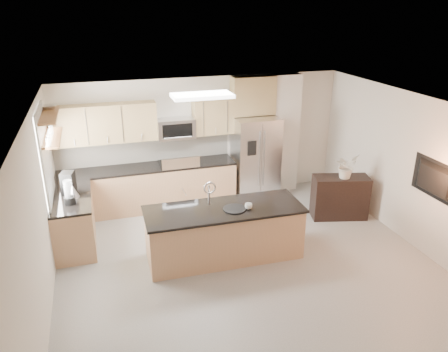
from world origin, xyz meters
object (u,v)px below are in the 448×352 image
object	(u,v)px
range	(179,184)
blender	(69,194)
bowl	(49,106)
platter	(234,209)
kettle	(73,191)
cup	(249,206)
television	(433,181)
flower_vase	(347,160)
island	(224,232)
refrigerator	(255,158)
microwave	(176,128)
credenza	(340,197)
coffee_maker	(68,183)

from	to	relation	value
range	blender	bearing A→B (deg)	-146.42
range	bowl	size ratio (longest dim) A/B	3.54
platter	kettle	xyz separation A→B (m)	(-2.48, 1.20, 0.13)
cup	television	bearing A→B (deg)	-15.17
cup	flower_vase	distance (m)	2.43
kettle	island	bearing A→B (deg)	-25.26
refrigerator	cup	distance (m)	2.51
refrigerator	flower_vase	distance (m)	1.99
blender	television	size ratio (longest dim) A/B	0.39
microwave	television	xyz separation A→B (m)	(3.51, -3.24, -0.28)
credenza	bowl	world-z (taller)	bowl
microwave	platter	size ratio (longest dim) A/B	2.02
blender	flower_vase	world-z (taller)	flower_vase
microwave	credenza	distance (m)	3.54
flower_vase	television	size ratio (longest dim) A/B	0.66
range	island	size ratio (longest dim) A/B	0.44
island	refrigerator	bearing A→B (deg)	59.24
island	credenza	world-z (taller)	island
platter	blender	world-z (taller)	blender
refrigerator	coffee_maker	bearing A→B (deg)	-166.88
flower_vase	television	xyz separation A→B (m)	(0.56, -1.60, 0.14)
cup	coffee_maker	distance (m)	3.13
refrigerator	flower_vase	bearing A→B (deg)	-48.79
microwave	credenza	size ratio (longest dim) A/B	0.71
microwave	island	world-z (taller)	microwave
refrigerator	kettle	xyz separation A→B (m)	(-3.68, -1.07, 0.14)
refrigerator	microwave	bearing A→B (deg)	174.14
refrigerator	flower_vase	world-z (taller)	refrigerator
range	microwave	world-z (taller)	microwave
refrigerator	credenza	xyz separation A→B (m)	(1.25, -1.44, -0.46)
island	credenza	size ratio (longest dim) A/B	2.44
blender	flower_vase	xyz separation A→B (m)	(5.03, -0.14, 0.11)
blender	cup	bearing A→B (deg)	-19.50
platter	flower_vase	distance (m)	2.63
microwave	kettle	distance (m)	2.45
microwave	island	xyz separation A→B (m)	(0.31, -2.34, -1.18)
kettle	range	bearing A→B (deg)	28.76
credenza	range	bearing A→B (deg)	167.34
range	coffee_maker	world-z (taller)	coffee_maker
kettle	bowl	world-z (taller)	bowl
platter	blender	size ratio (longest dim) A/B	0.91
blender	microwave	bearing A→B (deg)	35.89
credenza	kettle	size ratio (longest dim) A/B	4.27
credenza	cup	distance (m)	2.45
television	bowl	bearing A→B (deg)	66.15
flower_vase	platter	bearing A→B (deg)	-162.52
blender	refrigerator	bearing A→B (deg)	19.62
range	credenza	bearing A→B (deg)	-26.96
credenza	coffee_maker	bearing A→B (deg)	-172.09
cup	microwave	bearing A→B (deg)	105.36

